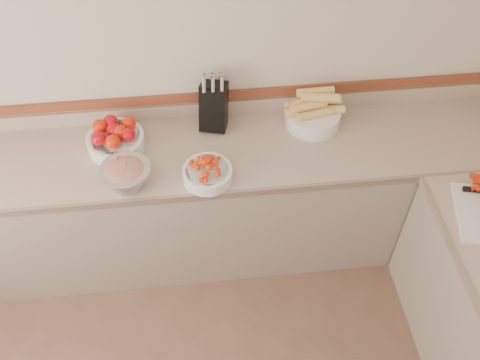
{
  "coord_description": "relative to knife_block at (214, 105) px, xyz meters",
  "views": [
    {
      "loc": [
        0.15,
        -0.5,
        3.08
      ],
      "look_at": [
        0.35,
        1.35,
        1.0
      ],
      "focal_mm": 40.0,
      "sensor_mm": 36.0,
      "label": 1
    }
  ],
  "objects": [
    {
      "name": "rhubarb_bowl",
      "position": [
        -0.5,
        -0.43,
        -0.07
      ],
      "size": [
        0.28,
        0.28,
        0.16
      ],
      "color": "#B2B2BA",
      "rests_on": "counter_back"
    },
    {
      "name": "back_wall",
      "position": [
        -0.26,
        0.1,
        0.25
      ],
      "size": [
        4.0,
        0.0,
        4.0
      ],
      "primitive_type": "plane",
      "rotation": [
        1.57,
        0.0,
        0.0
      ],
      "color": "beige",
      "rests_on": "ground_plane"
    },
    {
      "name": "counter_back",
      "position": [
        -0.26,
        -0.22,
        -0.6
      ],
      "size": [
        4.0,
        0.65,
        1.08
      ],
      "color": "tan",
      "rests_on": "ground_plane"
    },
    {
      "name": "tomato_bowl",
      "position": [
        -0.58,
        -0.13,
        -0.08
      ],
      "size": [
        0.33,
        0.33,
        0.16
      ],
      "color": "white",
      "rests_on": "counter_back"
    },
    {
      "name": "corn_bowl",
      "position": [
        0.59,
        -0.05,
        -0.07
      ],
      "size": [
        0.36,
        0.33,
        0.24
      ],
      "color": "white",
      "rests_on": "counter_back"
    },
    {
      "name": "cherry_tomato_bowl",
      "position": [
        -0.07,
        -0.43,
        -0.1
      ],
      "size": [
        0.27,
        0.27,
        0.15
      ],
      "color": "white",
      "rests_on": "counter_back"
    },
    {
      "name": "knife_block",
      "position": [
        0.0,
        0.0,
        0.0
      ],
      "size": [
        0.2,
        0.22,
        0.38
      ],
      "color": "black",
      "rests_on": "counter_back"
    }
  ]
}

